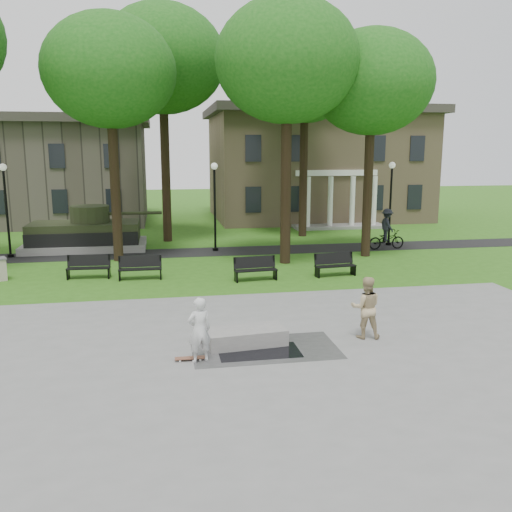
{
  "coord_description": "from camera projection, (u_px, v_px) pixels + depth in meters",
  "views": [
    {
      "loc": [
        -2.4,
        -16.61,
        5.39
      ],
      "look_at": [
        1.16,
        3.41,
        1.4
      ],
      "focal_mm": 38.0,
      "sensor_mm": 36.0,
      "label": 1
    }
  ],
  "objects": [
    {
      "name": "ground",
      "position": [
        239.0,
        320.0,
        17.5
      ],
      "size": [
        120.0,
        120.0,
        0.0
      ],
      "primitive_type": "plane",
      "color": "#2A5A15",
      "rests_on": "ground"
    },
    {
      "name": "plaza",
      "position": [
        270.0,
        384.0,
        12.66
      ],
      "size": [
        22.0,
        16.0,
        0.02
      ],
      "primitive_type": "cube",
      "color": "gray",
      "rests_on": "ground"
    },
    {
      "name": "footpath",
      "position": [
        207.0,
        252.0,
        29.09
      ],
      "size": [
        44.0,
        2.6,
        0.01
      ],
      "primitive_type": "cube",
      "color": "black",
      "rests_on": "ground"
    },
    {
      "name": "building_right",
      "position": [
        315.0,
        163.0,
        43.49
      ],
      "size": [
        17.0,
        12.0,
        8.6
      ],
      "color": "#9E8460",
      "rests_on": "ground"
    },
    {
      "name": "building_left",
      "position": [
        42.0,
        174.0,
        40.52
      ],
      "size": [
        15.0,
        10.0,
        7.2
      ],
      "primitive_type": "cube",
      "color": "#4C443D",
      "rests_on": "ground"
    },
    {
      "name": "tree_1",
      "position": [
        110.0,
        72.0,
        25.14
      ],
      "size": [
        6.2,
        6.2,
        11.63
      ],
      "color": "black",
      "rests_on": "ground"
    },
    {
      "name": "tree_2",
      "position": [
        287.0,
        62.0,
        24.52
      ],
      "size": [
        6.6,
        6.6,
        12.16
      ],
      "color": "black",
      "rests_on": "ground"
    },
    {
      "name": "tree_3",
      "position": [
        372.0,
        83.0,
        26.39
      ],
      "size": [
        6.0,
        6.0,
        11.19
      ],
      "color": "black",
      "rests_on": "ground"
    },
    {
      "name": "tree_4",
      "position": [
        162.0,
        60.0,
        30.61
      ],
      "size": [
        7.2,
        7.2,
        13.5
      ],
      "color": "black",
      "rests_on": "ground"
    },
    {
      "name": "tree_5",
      "position": [
        305.0,
        78.0,
        32.69
      ],
      "size": [
        6.4,
        6.4,
        12.44
      ],
      "color": "black",
      "rests_on": "ground"
    },
    {
      "name": "lamp_left",
      "position": [
        6.0,
        203.0,
        27.13
      ],
      "size": [
        0.36,
        0.36,
        4.73
      ],
      "color": "black",
      "rests_on": "ground"
    },
    {
      "name": "lamp_mid",
      "position": [
        215.0,
        199.0,
        28.93
      ],
      "size": [
        0.36,
        0.36,
        4.73
      ],
      "color": "black",
      "rests_on": "ground"
    },
    {
      "name": "lamp_right",
      "position": [
        391.0,
        197.0,
        30.65
      ],
      "size": [
        0.36,
        0.36,
        4.73
      ],
      "color": "black",
      "rests_on": "ground"
    },
    {
      "name": "tank_monument",
      "position": [
        86.0,
        234.0,
        29.75
      ],
      "size": [
        7.45,
        3.4,
        2.4
      ],
      "color": "gray",
      "rests_on": "ground"
    },
    {
      "name": "puddle",
      "position": [
        259.0,
        352.0,
        14.65
      ],
      "size": [
        2.2,
        1.2,
        0.0
      ],
      "primitive_type": "cube",
      "color": "black",
      "rests_on": "plaza"
    },
    {
      "name": "concrete_block",
      "position": [
        246.0,
        337.0,
        15.19
      ],
      "size": [
        2.29,
        1.23,
        0.45
      ],
      "primitive_type": "cube",
      "rotation": [
        0.0,
        0.0,
        0.11
      ],
      "color": "gray",
      "rests_on": "plaza"
    },
    {
      "name": "skateboard",
      "position": [
        190.0,
        359.0,
        14.06
      ],
      "size": [
        0.78,
        0.21,
        0.07
      ],
      "primitive_type": "cube",
      "rotation": [
        0.0,
        0.0,
        -0.01
      ],
      "color": "brown",
      "rests_on": "plaza"
    },
    {
      "name": "skateboarder",
      "position": [
        199.0,
        330.0,
        13.8
      ],
      "size": [
        0.71,
        0.57,
        1.72
      ],
      "primitive_type": "imported",
      "rotation": [
        0.0,
        0.0,
        3.42
      ],
      "color": "silver",
      "rests_on": "plaza"
    },
    {
      "name": "friend_watching",
      "position": [
        366.0,
        307.0,
        15.61
      ],
      "size": [
        1.01,
        0.86,
        1.81
      ],
      "primitive_type": "imported",
      "rotation": [
        0.0,
        0.0,
        2.93
      ],
      "color": "tan",
      "rests_on": "plaza"
    },
    {
      "name": "cyclist",
      "position": [
        387.0,
        233.0,
        29.77
      ],
      "size": [
        2.08,
        1.19,
        2.24
      ],
      "rotation": [
        0.0,
        0.0,
        1.62
      ],
      "color": "black",
      "rests_on": "ground"
    },
    {
      "name": "park_bench_0",
      "position": [
        89.0,
        266.0,
        23.08
      ],
      "size": [
        1.82,
        0.62,
        1.0
      ],
      "rotation": [
        0.0,
        0.0,
        -0.06
      ],
      "color": "black",
      "rests_on": "ground"
    },
    {
      "name": "park_bench_1",
      "position": [
        140.0,
        267.0,
        22.89
      ],
      "size": [
        1.8,
        0.54,
        1.0
      ],
      "rotation": [
        0.0,
        0.0,
        -0.01
      ],
      "color": "black",
      "rests_on": "ground"
    },
    {
      "name": "park_bench_2",
      "position": [
        255.0,
        268.0,
        22.71
      ],
      "size": [
        1.83,
        0.68,
        1.0
      ],
      "rotation": [
        0.0,
        0.0,
        0.09
      ],
      "color": "black",
      "rests_on": "ground"
    },
    {
      "name": "park_bench_3",
      "position": [
        335.0,
        264.0,
        23.52
      ],
      "size": [
        1.84,
        0.72,
        1.0
      ],
      "rotation": [
        0.0,
        0.0,
        0.11
      ],
      "color": "black",
      "rests_on": "ground"
    }
  ]
}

